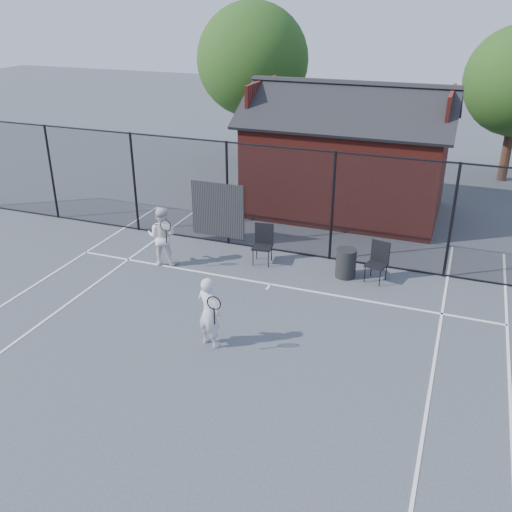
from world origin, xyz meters
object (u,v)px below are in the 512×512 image
(chair_right, at_px, (376,263))
(player_front, at_px, (209,312))
(player_back, at_px, (162,236))
(waste_bin, at_px, (346,263))
(chair_left, at_px, (262,245))
(clubhouse, at_px, (347,163))

(chair_right, bearing_deg, player_front, -110.09)
(player_back, xyz_separation_m, waste_bin, (4.73, 0.96, -0.43))
(player_back, bearing_deg, waste_bin, 11.47)
(chair_left, height_order, chair_right, chair_left)
(chair_right, height_order, waste_bin, chair_right)
(clubhouse, xyz_separation_m, waste_bin, (1.14, -4.90, -1.23))
(clubhouse, relative_size, waste_bin, 8.66)
(player_front, xyz_separation_m, player_back, (-2.82, 3.11, 0.03))
(clubhouse, bearing_deg, player_front, -94.93)
(player_front, relative_size, waste_bin, 2.05)
(clubhouse, relative_size, chair_left, 6.24)
(clubhouse, xyz_separation_m, chair_right, (1.90, -4.90, -1.11))
(player_back, relative_size, chair_left, 1.53)
(player_back, bearing_deg, chair_right, 9.91)
(clubhouse, height_order, player_front, clubhouse)
(chair_right, xyz_separation_m, waste_bin, (-0.76, 0.00, -0.12))
(player_back, xyz_separation_m, chair_left, (2.47, 0.96, -0.28))
(player_front, bearing_deg, clubhouse, 85.07)
(chair_left, xyz_separation_m, waste_bin, (2.26, 0.00, -0.15))
(chair_right, bearing_deg, waste_bin, -166.81)
(clubhouse, height_order, waste_bin, clubhouse)
(chair_right, bearing_deg, clubhouse, 124.37)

